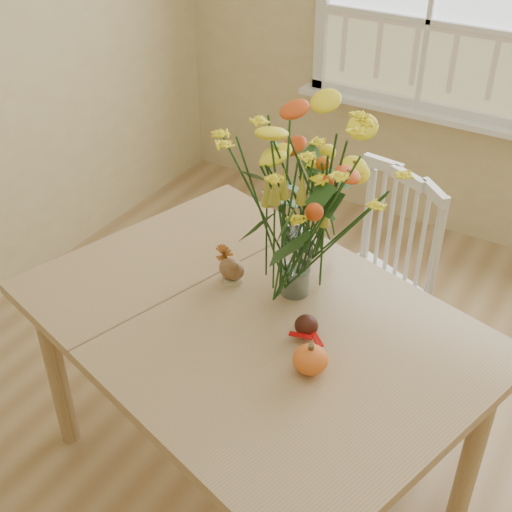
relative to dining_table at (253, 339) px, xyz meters
The scene contains 6 objects.
dining_table is the anchor object (origin of this frame).
windsor_chair 0.76m from the dining_table, 79.32° to the left, with size 0.55×0.55×0.91m.
flower_vase 0.46m from the dining_table, 75.10° to the left, with size 0.46×0.46×0.55m.
pumpkin 0.31m from the dining_table, 24.54° to the right, with size 0.10×0.10×0.08m, color #E8551B.
turkey_figurine 0.25m from the dining_table, 141.10° to the left, with size 0.10×0.07×0.12m.
dark_gourd 0.22m from the dining_table, ahead, with size 0.13×0.10×0.06m.
Camera 1 is at (0.48, -1.17, 2.12)m, focal length 48.00 mm.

